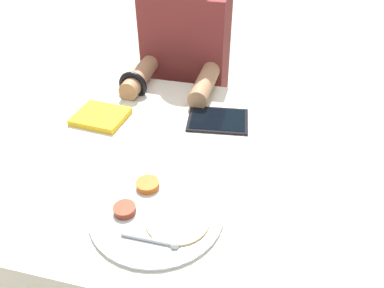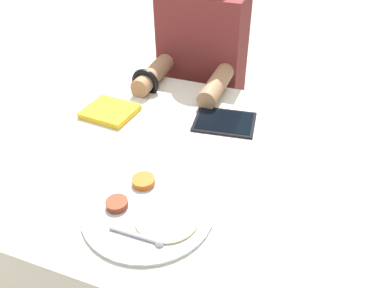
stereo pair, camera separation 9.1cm
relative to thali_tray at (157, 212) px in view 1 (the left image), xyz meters
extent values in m
cube|color=beige|center=(-0.05, 0.23, -0.36)|extent=(1.15, 0.91, 0.71)
cylinder|color=#B7BABF|center=(0.00, 0.00, 0.00)|extent=(0.33, 0.33, 0.01)
cylinder|color=#B75114|center=(-0.05, 0.08, 0.01)|extent=(0.06, 0.06, 0.02)
cylinder|color=maroon|center=(-0.08, -0.02, 0.01)|extent=(0.06, 0.06, 0.02)
cylinder|color=tan|center=(0.06, -0.02, 0.01)|extent=(0.16, 0.16, 0.01)
cylinder|color=#B7BABF|center=(0.01, -0.09, 0.01)|extent=(0.13, 0.01, 0.01)
sphere|color=#B7BABF|center=(0.07, -0.09, 0.01)|extent=(0.02, 0.02, 0.02)
cube|color=silver|center=(-0.32, 0.36, 0.00)|extent=(0.18, 0.16, 0.01)
cube|color=gold|center=(-0.32, 0.36, 0.00)|extent=(0.18, 0.16, 0.02)
cube|color=black|center=(0.07, 0.45, 0.00)|extent=(0.22, 0.17, 0.01)
cube|color=black|center=(0.07, 0.45, 0.00)|extent=(0.20, 0.15, 0.00)
cube|color=black|center=(-0.15, 0.85, -0.50)|extent=(0.31, 0.22, 0.44)
cube|color=maroon|center=(-0.15, 0.85, 0.01)|extent=(0.34, 0.20, 0.57)
cylinder|color=#936B4C|center=(-0.27, 0.63, 0.03)|extent=(0.07, 0.27, 0.07)
cylinder|color=#936B4C|center=(-0.02, 0.63, 0.03)|extent=(0.07, 0.27, 0.07)
torus|color=black|center=(-0.27, 0.55, 0.03)|extent=(0.11, 0.02, 0.11)
camera|label=1|loc=(0.23, -0.60, 0.69)|focal=35.00mm
camera|label=2|loc=(0.32, -0.57, 0.69)|focal=35.00mm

